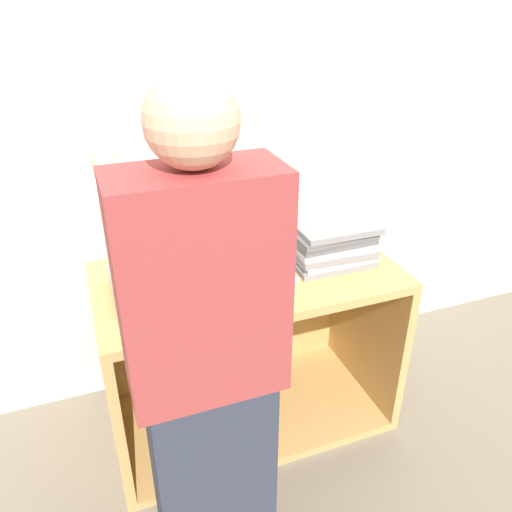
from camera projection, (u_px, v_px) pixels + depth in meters
The scene contains 7 objects.
ground_plane at pixel (275, 467), 1.99m from camera, with size 12.00×12.00×0.00m, color #756B5B.
wall_back at pixel (213, 125), 2.02m from camera, with size 8.00×0.05×2.40m.
cart at pixel (243, 339), 2.13m from camera, with size 1.15×0.61×0.73m.
laptop_open at pixel (243, 254), 1.92m from camera, with size 0.31×0.32×0.28m.
laptop_stack_left at pixel (158, 282), 1.78m from camera, with size 0.33×0.28×0.07m.
laptop_stack_right at pixel (328, 240), 1.96m from camera, with size 0.33×0.29×0.16m.
person at pixel (206, 374), 1.34m from camera, with size 0.40×0.52×1.55m.
Camera 1 is at (-0.55, -1.25, 1.68)m, focal length 35.00 mm.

